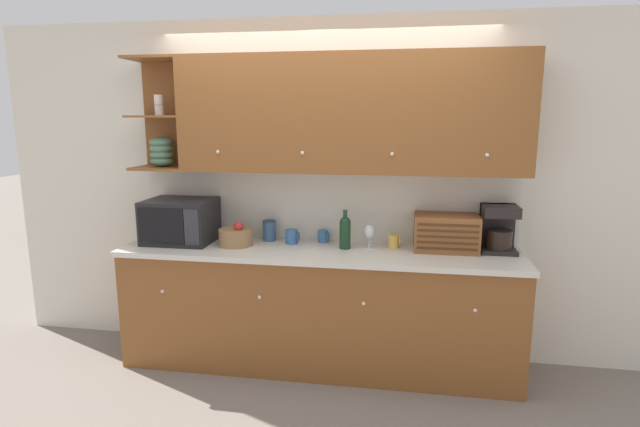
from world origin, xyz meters
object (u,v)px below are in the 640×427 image
at_px(mug_patterned_third, 292,237).
at_px(coffee_maker, 499,228).
at_px(storage_canister, 269,231).
at_px(bread_box, 446,233).
at_px(fruit_basket, 236,237).
at_px(mug, 394,241).
at_px(wine_bottle, 345,231).
at_px(microwave, 180,221).
at_px(mug_blue_second, 323,236).
at_px(wine_glass, 369,232).

distance_m(mug_patterned_third, coffee_maker, 1.52).
bearing_deg(storage_canister, bread_box, -2.99).
distance_m(fruit_basket, bread_box, 1.56).
height_order(mug, bread_box, bread_box).
relative_size(storage_canister, wine_bottle, 0.56).
distance_m(microwave, wine_bottle, 1.28).
height_order(fruit_basket, wine_bottle, wine_bottle).
height_order(microwave, storage_canister, microwave).
relative_size(microwave, mug, 5.14).
relative_size(microwave, fruit_basket, 2.02).
bearing_deg(mug_blue_second, wine_bottle, -40.73).
relative_size(microwave, wine_glass, 2.85).
bearing_deg(mug_blue_second, coffee_maker, -2.64).
height_order(microwave, coffee_maker, coffee_maker).
xyz_separation_m(mug_blue_second, mug, (0.55, -0.09, 0.00)).
xyz_separation_m(fruit_basket, coffee_maker, (1.92, 0.15, 0.10)).
distance_m(fruit_basket, mug_patterned_third, 0.42).
xyz_separation_m(microwave, mug_blue_second, (1.09, 0.18, -0.12)).
xyz_separation_m(mug_blue_second, bread_box, (0.92, -0.10, 0.09)).
relative_size(microwave, mug_blue_second, 5.46).
bearing_deg(wine_glass, microwave, -178.34).
bearing_deg(microwave, storage_canister, 12.51).
bearing_deg(mug, microwave, -176.93).
xyz_separation_m(mug_blue_second, coffee_maker, (1.29, -0.06, 0.12)).
relative_size(mug_patterned_third, mug, 1.09).
bearing_deg(coffee_maker, bread_box, -174.25).
xyz_separation_m(microwave, mug, (1.64, 0.09, -0.12)).
bearing_deg(mug, mug_blue_second, 171.00).
distance_m(mug_blue_second, mug, 0.56).
height_order(storage_canister, wine_bottle, wine_bottle).
bearing_deg(microwave, mug, 3.07).
distance_m(mug, bread_box, 0.38).
distance_m(microwave, fruit_basket, 0.47).
xyz_separation_m(mug, coffee_maker, (0.74, 0.03, 0.12)).
xyz_separation_m(mug, bread_box, (0.37, -0.01, 0.08)).
bearing_deg(storage_canister, coffee_maker, -1.10).
height_order(fruit_basket, mug_patterned_third, fruit_basket).
bearing_deg(coffee_maker, mug, -177.87).
relative_size(mug, bread_box, 0.22).
bearing_deg(mug, storage_canister, 176.44).
xyz_separation_m(microwave, bread_box, (2.01, 0.08, -0.03)).
xyz_separation_m(wine_glass, coffee_maker, (0.92, 0.07, 0.05)).
distance_m(wine_glass, coffee_maker, 0.93).
xyz_separation_m(mug_patterned_third, wine_glass, (0.60, -0.05, 0.07)).
relative_size(mug_blue_second, bread_box, 0.20).
height_order(microwave, mug_blue_second, microwave).
bearing_deg(mug_patterned_third, mug_blue_second, 21.04).
bearing_deg(mug, mug_patterned_third, -179.98).
bearing_deg(coffee_maker, wine_bottle, -174.47).
distance_m(microwave, mug_blue_second, 1.11).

